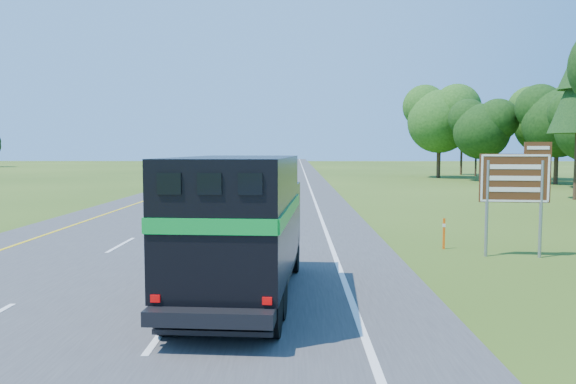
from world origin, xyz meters
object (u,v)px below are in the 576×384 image
at_px(far_car, 262,160).
at_px(exit_sign, 516,183).
at_px(horse_truck, 241,224).
at_px(white_suv, 198,182).

xyz_separation_m(far_car, exit_sign, (14.18, -106.11, 1.47)).
bearing_deg(horse_truck, white_suv, 105.36).
bearing_deg(far_car, horse_truck, -91.73).
xyz_separation_m(horse_truck, exit_sign, (8.04, 5.23, 0.60)).
height_order(far_car, exit_sign, exit_sign).
bearing_deg(far_car, white_suv, -95.08).
bearing_deg(white_suv, horse_truck, -81.94).
xyz_separation_m(white_suv, exit_sign, (14.45, -25.76, 1.52)).
relative_size(horse_truck, exit_sign, 2.03).
bearing_deg(horse_truck, far_car, 96.84).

